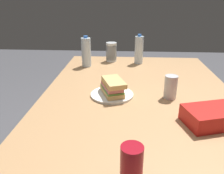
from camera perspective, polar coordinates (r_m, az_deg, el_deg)
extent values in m
cube|color=tan|center=(1.26, 6.67, -2.75)|extent=(1.57, 1.05, 0.04)
cylinder|color=#977049|center=(2.09, -6.94, -3.20)|extent=(0.07, 0.07, 0.68)
cylinder|color=#977049|center=(2.12, 17.44, -3.72)|extent=(0.07, 0.07, 0.68)
cylinder|color=white|center=(1.24, 0.00, -1.89)|extent=(0.23, 0.23, 0.01)
cube|color=#DBB26B|center=(1.23, 0.00, -1.12)|extent=(0.19, 0.14, 0.02)
cube|color=#599E3F|center=(1.22, 0.00, -0.43)|extent=(0.18, 0.14, 0.01)
cube|color=#C6727A|center=(1.22, 0.00, 0.17)|extent=(0.18, 0.13, 0.02)
cube|color=yellow|center=(1.21, 0.00, 0.74)|extent=(0.17, 0.13, 0.01)
cube|color=#DBB26B|center=(1.20, 0.44, 1.24)|extent=(0.19, 0.14, 0.02)
cylinder|color=maroon|center=(0.69, 4.86, -18.56)|extent=(0.07, 0.07, 0.12)
cube|color=red|center=(1.06, 23.60, -6.62)|extent=(0.21, 0.26, 0.07)
cylinder|color=silver|center=(1.72, -6.39, 8.50)|extent=(0.07, 0.07, 0.21)
cylinder|color=blue|center=(1.70, -6.55, 12.19)|extent=(0.03, 0.03, 0.02)
cylinder|color=silver|center=(1.86, -0.15, 7.83)|extent=(0.08, 0.08, 0.09)
cylinder|color=silver|center=(1.85, -0.15, 8.37)|extent=(0.08, 0.08, 0.09)
cylinder|color=silver|center=(1.85, -0.15, 8.91)|extent=(0.08, 0.08, 0.09)
cylinder|color=silver|center=(1.84, -0.15, 9.46)|extent=(0.08, 0.08, 0.09)
cylinder|color=silver|center=(1.80, 6.66, 9.05)|extent=(0.06, 0.06, 0.21)
cylinder|color=blue|center=(1.78, 6.82, 12.56)|extent=(0.03, 0.03, 0.02)
cylinder|color=silver|center=(1.23, 14.26, 0.01)|extent=(0.07, 0.07, 0.12)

